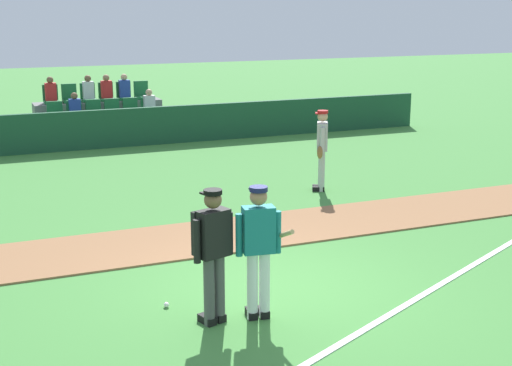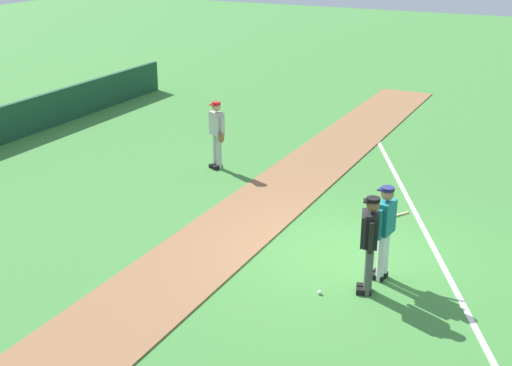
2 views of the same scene
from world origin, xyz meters
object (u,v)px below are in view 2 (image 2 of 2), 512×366
batter_teal_jersey (385,229)px  umpire_home_plate (369,240)px  baseball (320,292)px  runner_grey_jersey (217,133)px

batter_teal_jersey → umpire_home_plate: 0.59m
baseball → umpire_home_plate: bearing=-57.7°
batter_teal_jersey → umpire_home_plate: (-0.59, 0.09, 0.03)m
umpire_home_plate → baseball: 1.26m
umpire_home_plate → baseball: umpire_home_plate is taller
batter_teal_jersey → runner_grey_jersey: 6.72m
batter_teal_jersey → runner_grey_jersey: (3.79, 5.55, -0.01)m
baseball → runner_grey_jersey: bearing=44.8°
umpire_home_plate → runner_grey_jersey: bearing=51.3°
runner_grey_jersey → baseball: size_ratio=23.78×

